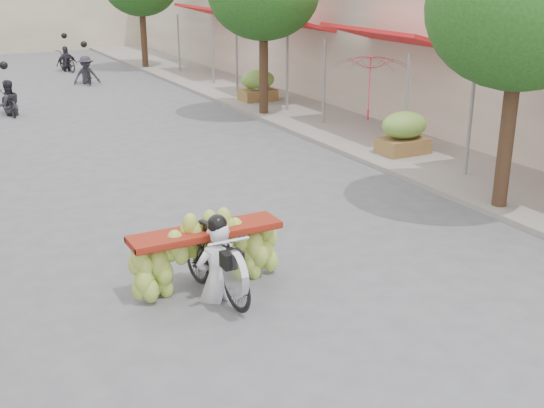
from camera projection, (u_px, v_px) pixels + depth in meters
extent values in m
plane|color=#57575C|center=(408.00, 396.00, 7.58)|extent=(120.00, 120.00, 0.00)
cube|color=gray|center=(292.00, 105.00, 23.16)|extent=(4.00, 60.00, 0.12)
cube|color=#C0B09F|center=(433.00, 13.00, 23.57)|extent=(8.00, 40.00, 6.00)
cylinder|color=slate|center=(470.00, 123.00, 14.86)|extent=(0.08, 0.08, 2.55)
cube|color=red|center=(389.00, 36.00, 18.16)|extent=(1.77, 4.20, 0.53)
cylinder|color=slate|center=(406.00, 106.00, 16.70)|extent=(0.08, 0.08, 2.55)
cylinder|color=slate|center=(324.00, 84.00, 19.87)|extent=(0.08, 0.08, 2.55)
cube|color=red|center=(281.00, 21.00, 23.16)|extent=(1.77, 4.20, 0.53)
cylinder|color=slate|center=(287.00, 74.00, 21.70)|extent=(0.08, 0.08, 2.55)
cylinder|color=slate|center=(237.00, 60.00, 24.87)|extent=(0.08, 0.08, 2.55)
cube|color=red|center=(212.00, 11.00, 28.17)|extent=(1.77, 4.20, 0.53)
cylinder|color=slate|center=(213.00, 54.00, 26.71)|extent=(0.08, 0.08, 2.55)
cylinder|color=slate|center=(179.00, 44.00, 29.88)|extent=(0.08, 0.08, 2.55)
cylinder|color=#3A2719|center=(507.00, 131.00, 12.77)|extent=(0.28, 0.28, 3.20)
ellipsoid|color=#1E4D16|center=(522.00, 9.00, 12.05)|extent=(3.40, 3.40, 2.90)
cylinder|color=#3A2719|center=(264.00, 66.00, 21.11)|extent=(0.28, 0.28, 3.20)
cylinder|color=#3A2719|center=(144.00, 34.00, 31.12)|extent=(0.28, 0.28, 3.20)
cube|color=brown|center=(403.00, 143.00, 16.87)|extent=(1.20, 0.80, 0.50)
ellipsoid|color=#6A9B3A|center=(405.00, 120.00, 16.68)|extent=(1.20, 0.88, 0.66)
cube|color=brown|center=(258.00, 93.00, 23.54)|extent=(1.20, 0.80, 0.50)
ellipsoid|color=#6A9B3A|center=(258.00, 76.00, 23.35)|extent=(1.20, 0.88, 0.66)
imported|color=black|center=(216.00, 262.00, 9.67)|extent=(0.75, 1.89, 1.08)
cylinder|color=silver|center=(235.00, 274.00, 9.11)|extent=(0.10, 0.66, 0.66)
cube|color=black|center=(232.00, 259.00, 9.13)|extent=(0.28, 0.22, 0.22)
cylinder|color=silver|center=(228.00, 242.00, 9.14)|extent=(0.60, 0.05, 0.05)
cube|color=maroon|center=(206.00, 232.00, 9.85)|extent=(2.25, 0.55, 0.10)
imported|color=silver|center=(216.00, 222.00, 9.42)|extent=(0.63, 0.47, 1.75)
sphere|color=black|center=(215.00, 163.00, 9.12)|extent=(0.28, 0.28, 0.28)
imported|color=red|center=(372.00, 53.00, 17.06)|extent=(2.03, 2.03, 1.72)
imported|color=white|center=(257.00, 77.00, 23.22)|extent=(0.94, 0.82, 1.64)
imported|color=black|center=(8.00, 102.00, 21.72)|extent=(0.73, 1.52, 0.82)
imported|color=#2B2A33|center=(5.00, 80.00, 21.48)|extent=(0.85, 0.58, 1.65)
sphere|color=black|center=(4.00, 65.00, 21.33)|extent=(0.26, 0.26, 0.26)
imported|color=black|center=(86.00, 71.00, 27.46)|extent=(0.54, 1.73, 1.01)
imported|color=#2B2A33|center=(85.00, 56.00, 27.25)|extent=(1.07, 0.59, 1.65)
sphere|color=black|center=(84.00, 44.00, 27.10)|extent=(0.26, 0.26, 0.26)
imported|color=black|center=(67.00, 61.00, 30.80)|extent=(0.86, 1.70, 0.91)
imported|color=#2B2A33|center=(65.00, 46.00, 30.58)|extent=(1.04, 0.70, 1.65)
sphere|color=black|center=(64.00, 36.00, 30.43)|extent=(0.26, 0.26, 0.26)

